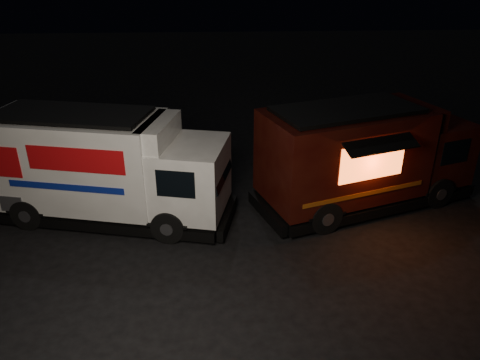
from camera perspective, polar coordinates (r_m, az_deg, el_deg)
ground at (r=12.46m, az=-3.87°, el=-9.57°), size 80.00×80.00×0.00m
white_truck at (r=14.11m, az=-15.62°, el=1.50°), size 7.52×3.96×3.24m
red_truck at (r=14.96m, az=15.26°, el=2.95°), size 7.42×4.67×3.24m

